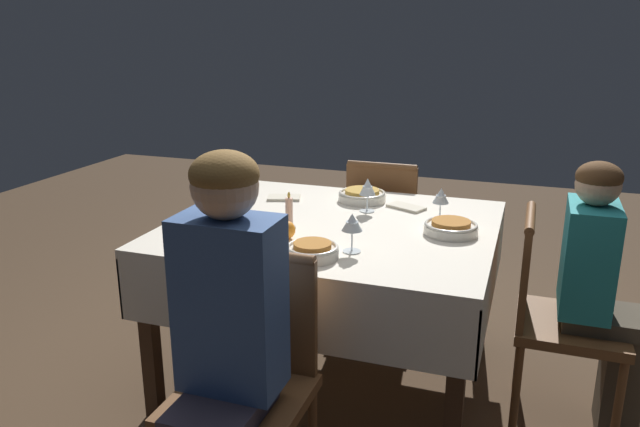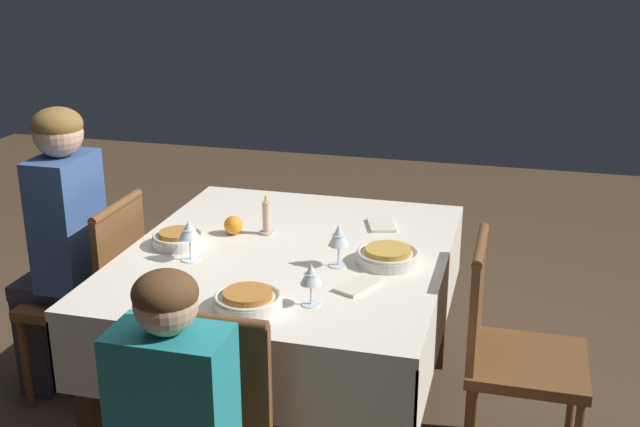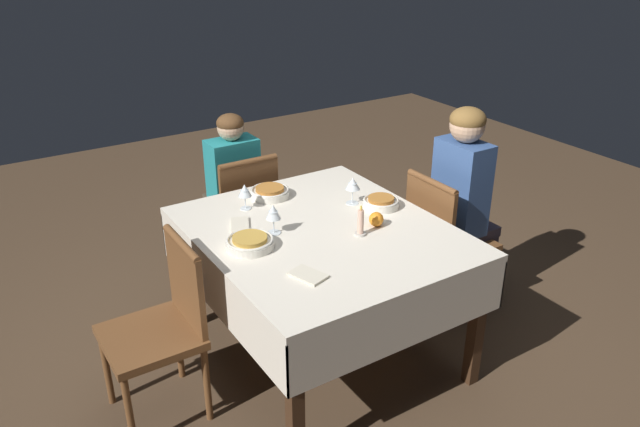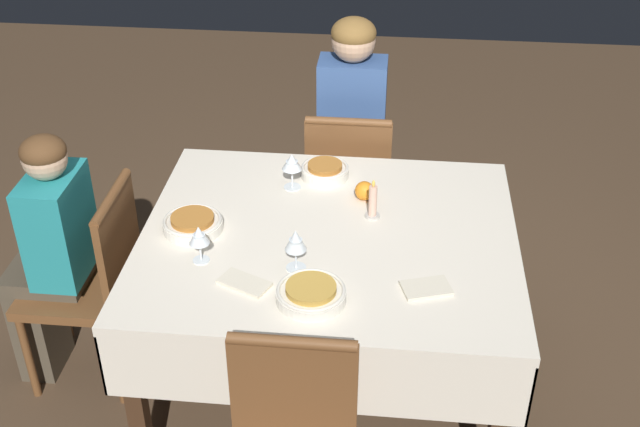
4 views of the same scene
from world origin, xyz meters
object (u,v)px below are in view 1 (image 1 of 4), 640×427
object	(u,v)px
candle_centerpiece	(289,215)
wine_glass_south	(352,224)
dining_table	(333,242)
napkin_spare_side	(284,198)
bowl_south	(312,250)
chair_north	(385,226)
person_child_teal	(601,290)
person_adult_denim	(224,335)
bowl_north	(362,195)
orange_fruit	(286,230)
wine_glass_east	(441,197)
napkin_red_folded	(406,207)
chair_south	(248,374)
chair_east	(554,310)
wine_glass_north	(368,188)
bowl_east	(451,227)

from	to	relation	value
candle_centerpiece	wine_glass_south	bearing A→B (deg)	-29.19
dining_table	napkin_spare_side	bearing A→B (deg)	140.24
bowl_south	wine_glass_south	bearing A→B (deg)	40.68
chair_north	person_child_teal	size ratio (longest dim) A/B	0.80
bowl_south	person_adult_denim	bearing A→B (deg)	-97.51
chair_north	bowl_north	size ratio (longest dim) A/B	3.82
orange_fruit	napkin_spare_side	distance (m)	0.58
wine_glass_east	person_adult_denim	bearing A→B (deg)	-110.54
wine_glass_south	napkin_spare_side	world-z (taller)	wine_glass_south
dining_table	wine_glass_south	bearing A→B (deg)	-60.88
wine_glass_south	napkin_red_folded	world-z (taller)	wine_glass_south
chair_south	person_adult_denim	size ratio (longest dim) A/B	0.71
dining_table	orange_fruit	size ratio (longest dim) A/B	18.37
chair_south	bowl_south	world-z (taller)	chair_south
chair_east	person_child_teal	distance (m)	0.19
wine_glass_east	candle_centerpiece	distance (m)	0.66
wine_glass_north	napkin_spare_side	xyz separation A→B (m)	(-0.43, 0.07, -0.10)
chair_north	wine_glass_north	world-z (taller)	wine_glass_north
chair_east	wine_glass_east	bearing A→B (deg)	67.01
dining_table	wine_glass_north	size ratio (longest dim) A/B	8.76
chair_east	dining_table	bearing A→B (deg)	89.75
bowl_south	bowl_north	xyz separation A→B (m)	(-0.03, 0.78, -0.00)
dining_table	napkin_red_folded	xyz separation A→B (m)	(0.25, 0.32, 0.09)
bowl_north	wine_glass_south	bearing A→B (deg)	-77.65
chair_south	orange_fruit	xyz separation A→B (m)	(-0.09, 0.56, 0.29)
bowl_east	bowl_north	bearing A→B (deg)	142.69
wine_glass_east	napkin_spare_side	bearing A→B (deg)	173.85
wine_glass_south	wine_glass_east	distance (m)	0.57
chair_east	orange_fruit	xyz separation A→B (m)	(-1.02, -0.25, 0.29)
dining_table	wine_glass_east	size ratio (longest dim) A/B	9.69
chair_north	person_child_teal	bearing A→B (deg)	141.36
wine_glass_north	orange_fruit	size ratio (longest dim) A/B	2.10
wine_glass_north	bowl_east	bearing A→B (deg)	-25.91
person_adult_denim	person_child_teal	bearing A→B (deg)	41.49
orange_fruit	napkin_spare_side	size ratio (longest dim) A/B	0.41
chair_north	bowl_east	distance (m)	0.96
person_adult_denim	chair_south	bearing A→B (deg)	90.00
chair_south	napkin_red_folded	xyz separation A→B (m)	(0.27, 1.13, 0.26)
wine_glass_south	bowl_north	bearing A→B (deg)	102.35
orange_fruit	bowl_south	bearing A→B (deg)	-43.50
chair_east	wine_glass_east	world-z (taller)	wine_glass_east
chair_east	person_child_teal	xyz separation A→B (m)	(0.16, -0.00, 0.11)
person_child_teal	candle_centerpiece	distance (m)	1.23
bowl_north	orange_fruit	xyz separation A→B (m)	(-0.13, -0.63, 0.01)
bowl_south	wine_glass_south	world-z (taller)	wine_glass_south
bowl_east	napkin_red_folded	size ratio (longest dim) A/B	1.14
bowl_east	napkin_spare_side	size ratio (longest dim) A/B	1.21
chair_east	chair_north	bearing A→B (deg)	46.66
chair_north	napkin_red_folded	bearing A→B (deg)	112.78
person_adult_denim	dining_table	bearing A→B (deg)	88.87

